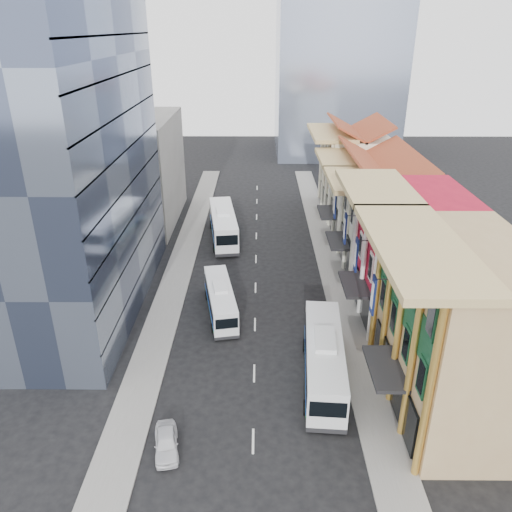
{
  "coord_description": "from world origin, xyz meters",
  "views": [
    {
      "loc": [
        0.35,
        -23.45,
        24.63
      ],
      "look_at": [
        0.06,
        20.75,
        4.19
      ],
      "focal_mm": 35.0,
      "sensor_mm": 36.0,
      "label": 1
    }
  ],
  "objects_px": {
    "shophouse_tan": "(461,330)",
    "bus_left_near": "(220,299)",
    "sedan_left": "(166,442)",
    "bus_right": "(324,358)",
    "office_tower": "(57,150)",
    "bus_left_far": "(223,224)"
  },
  "relations": [
    {
      "from": "sedan_left",
      "to": "bus_right",
      "type": "bearing_deg",
      "value": 22.56
    },
    {
      "from": "sedan_left",
      "to": "bus_left_near",
      "type": "bearing_deg",
      "value": 71.28
    },
    {
      "from": "shophouse_tan",
      "to": "bus_left_far",
      "type": "height_order",
      "value": "shophouse_tan"
    },
    {
      "from": "office_tower",
      "to": "bus_right",
      "type": "xyz_separation_m",
      "value": [
        22.26,
        -11.64,
        -13.09
      ]
    },
    {
      "from": "shophouse_tan",
      "to": "office_tower",
      "type": "xyz_separation_m",
      "value": [
        -31.0,
        14.0,
        9.0
      ]
    },
    {
      "from": "bus_right",
      "to": "sedan_left",
      "type": "xyz_separation_m",
      "value": [
        -10.76,
        -7.14,
        -1.29
      ]
    },
    {
      "from": "bus_left_near",
      "to": "shophouse_tan",
      "type": "bearing_deg",
      "value": -45.32
    },
    {
      "from": "bus_left_far",
      "to": "office_tower",
      "type": "bearing_deg",
      "value": -136.47
    },
    {
      "from": "bus_left_near",
      "to": "sedan_left",
      "type": "distance_m",
      "value": 16.89
    },
    {
      "from": "office_tower",
      "to": "bus_left_near",
      "type": "height_order",
      "value": "office_tower"
    },
    {
      "from": "bus_left_near",
      "to": "bus_left_far",
      "type": "height_order",
      "value": "bus_left_far"
    },
    {
      "from": "office_tower",
      "to": "bus_left_near",
      "type": "bearing_deg",
      "value": -8.5
    },
    {
      "from": "bus_left_near",
      "to": "bus_right",
      "type": "distance_m",
      "value": 12.81
    },
    {
      "from": "sedan_left",
      "to": "bus_left_far",
      "type": "bearing_deg",
      "value": 76.78
    },
    {
      "from": "shophouse_tan",
      "to": "bus_left_near",
      "type": "xyz_separation_m",
      "value": [
        -17.23,
        11.94,
        -4.48
      ]
    },
    {
      "from": "office_tower",
      "to": "bus_left_far",
      "type": "bearing_deg",
      "value": 51.4
    },
    {
      "from": "sedan_left",
      "to": "office_tower",
      "type": "bearing_deg",
      "value": 110.48
    },
    {
      "from": "office_tower",
      "to": "bus_left_near",
      "type": "relative_size",
      "value": 3.16
    },
    {
      "from": "bus_right",
      "to": "bus_left_near",
      "type": "bearing_deg",
      "value": 135.85
    },
    {
      "from": "office_tower",
      "to": "bus_right",
      "type": "bearing_deg",
      "value": -27.61
    },
    {
      "from": "shophouse_tan",
      "to": "office_tower",
      "type": "bearing_deg",
      "value": 155.7
    },
    {
      "from": "shophouse_tan",
      "to": "bus_left_near",
      "type": "height_order",
      "value": "shophouse_tan"
    }
  ]
}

